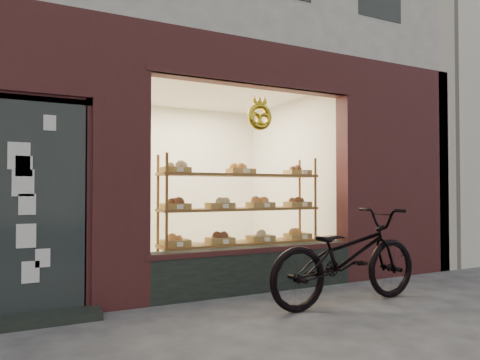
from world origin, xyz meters
TOP-DOWN VIEW (x-y plane):
  - ground at (0.00, 0.00)m, footprint 90.00×90.00m
  - neighbor_right at (9.60, 5.50)m, footprint 12.00×7.00m
  - display_shelf at (0.45, 2.55)m, footprint 2.20×0.45m
  - bicycle at (1.07, 1.17)m, footprint 2.01×0.75m

SIDE VIEW (x-z plane):
  - ground at x=0.00m, z-range 0.00..0.00m
  - bicycle at x=1.07m, z-range 0.00..1.05m
  - display_shelf at x=0.45m, z-range -0.01..1.69m
  - neighbor_right at x=9.60m, z-range 0.00..9.00m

